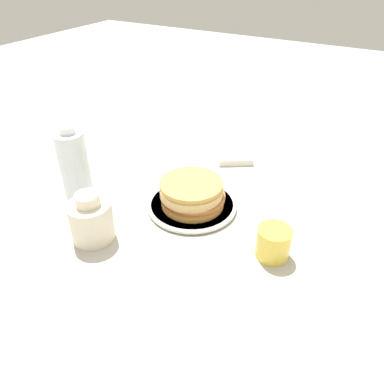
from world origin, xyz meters
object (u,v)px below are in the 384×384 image
at_px(juice_glass, 273,243).
at_px(pancake_stack, 192,193).
at_px(water_bottle_near, 74,166).
at_px(cream_jug, 91,220).
at_px(plate, 192,205).

bearing_deg(juice_glass, pancake_stack, -105.77).
bearing_deg(water_bottle_near, pancake_stack, 111.83).
relative_size(pancake_stack, cream_jug, 1.41).
height_order(pancake_stack, juice_glass, pancake_stack).
relative_size(pancake_stack, juice_glass, 2.27).
height_order(juice_glass, water_bottle_near, water_bottle_near).
height_order(plate, juice_glass, juice_glass).
distance_m(plate, water_bottle_near, 0.32).
bearing_deg(plate, water_bottle_near, -68.13).
relative_size(plate, cream_jug, 1.92).
distance_m(plate, pancake_stack, 0.04).
height_order(cream_jug, water_bottle_near, water_bottle_near).
relative_size(pancake_stack, water_bottle_near, 0.81).
bearing_deg(juice_glass, cream_jug, -68.71).
xyz_separation_m(plate, cream_jug, (0.22, -0.14, 0.04)).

